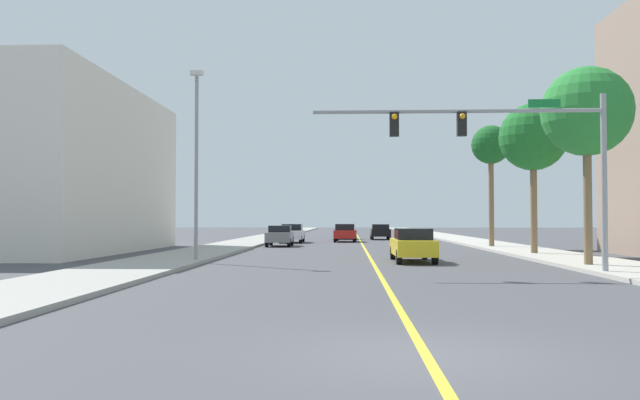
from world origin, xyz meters
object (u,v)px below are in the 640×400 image
at_px(car_gray, 280,236).
at_px(car_black, 380,232).
at_px(traffic_signal_mast, 511,143).
at_px(street_lamp, 196,155).
at_px(palm_mid, 533,138).
at_px(palm_far, 491,147).
at_px(car_white, 292,233).
at_px(car_yellow, 413,245).
at_px(car_red, 345,233).
at_px(car_blue, 343,231).
at_px(palm_near, 587,113).

height_order(car_gray, car_black, car_gray).
xyz_separation_m(traffic_signal_mast, street_lamp, (-12.31, 5.70, 0.19)).
relative_size(palm_mid, palm_far, 0.99).
xyz_separation_m(car_white, car_yellow, (7.42, -23.26, -0.01)).
bearing_deg(car_red, traffic_signal_mast, -77.34).
height_order(street_lamp, car_blue, street_lamp).
distance_m(palm_near, palm_mid, 8.62).
xyz_separation_m(car_black, car_blue, (-3.45, 0.99, -0.01)).
relative_size(traffic_signal_mast, car_blue, 2.54).
bearing_deg(car_yellow, palm_near, -28.45).
bearing_deg(palm_far, car_blue, 117.60).
bearing_deg(car_black, car_red, -117.23).
xyz_separation_m(car_gray, car_white, (0.27, 6.98, 0.03)).
relative_size(palm_far, car_blue, 2.00).
height_order(palm_mid, car_red, palm_mid).
bearing_deg(car_red, street_lamp, -101.47).
distance_m(car_yellow, car_blue, 32.78).
relative_size(car_gray, car_black, 0.97).
bearing_deg(street_lamp, palm_far, 42.44).
xyz_separation_m(palm_far, car_blue, (-9.85, 18.84, -5.93)).
xyz_separation_m(palm_far, car_red, (-9.64, 11.61, -5.89)).
height_order(palm_near, car_yellow, palm_near).
xyz_separation_m(palm_near, car_red, (-9.57, 28.83, -5.31)).
bearing_deg(palm_near, street_lamp, 171.15).
bearing_deg(palm_near, car_black, 100.24).
relative_size(palm_mid, car_white, 1.71).
distance_m(palm_near, car_gray, 24.87).
relative_size(palm_near, car_red, 1.84).
xyz_separation_m(street_lamp, car_blue, (6.26, 33.57, -4.00)).
distance_m(palm_far, car_blue, 22.07).
distance_m(street_lamp, car_blue, 34.38).
bearing_deg(car_blue, street_lamp, -102.85).
bearing_deg(car_red, car_white, -151.51).
distance_m(traffic_signal_mast, car_yellow, 8.12).
distance_m(traffic_signal_mast, car_black, 38.55).
bearing_deg(car_white, car_gray, 87.33).
height_order(car_red, car_yellow, car_red).
distance_m(car_red, car_blue, 7.23).
relative_size(street_lamp, car_red, 1.98).
distance_m(traffic_signal_mast, palm_far, 20.88).
relative_size(car_gray, car_blue, 0.99).
relative_size(car_gray, car_red, 0.94).
xyz_separation_m(street_lamp, car_red, (6.47, 26.33, -3.96)).
height_order(palm_near, car_white, palm_near).
height_order(palm_near, car_blue, palm_near).
bearing_deg(palm_mid, traffic_signal_mast, -109.19).
bearing_deg(car_black, car_white, -131.90).
height_order(traffic_signal_mast, car_white, traffic_signal_mast).
height_order(traffic_signal_mast, car_gray, traffic_signal_mast).
xyz_separation_m(car_red, car_yellow, (3.10, -25.38, -0.00)).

